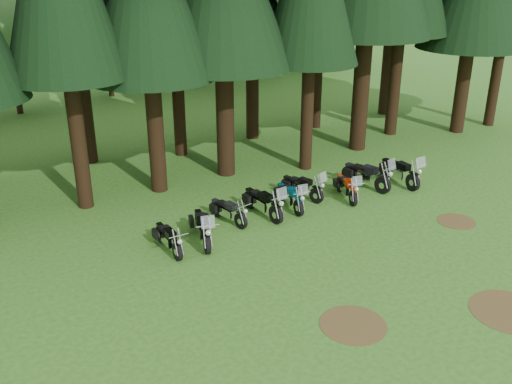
% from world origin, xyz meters
% --- Properties ---
extents(ground, '(120.00, 120.00, 0.00)m').
position_xyz_m(ground, '(0.00, 0.00, 0.00)').
color(ground, '#2C651B').
rests_on(ground, ground).
extents(decid_3, '(6.12, 5.95, 7.65)m').
position_xyz_m(decid_3, '(-4.71, 25.13, 4.51)').
color(decid_3, black).
rests_on(decid_3, ground).
extents(decid_4, '(5.93, 5.76, 7.41)m').
position_xyz_m(decid_4, '(1.58, 26.32, 4.37)').
color(decid_4, black).
rests_on(decid_4, ground).
extents(decid_6, '(7.06, 6.86, 8.82)m').
position_xyz_m(decid_6, '(14.85, 27.01, 5.20)').
color(decid_6, black).
rests_on(decid_6, ground).
extents(dirt_patch_0, '(1.80, 1.80, 0.01)m').
position_xyz_m(dirt_patch_0, '(-3.00, -2.00, 0.01)').
color(dirt_patch_0, '#4C3D1E').
rests_on(dirt_patch_0, ground).
extents(dirt_patch_1, '(1.40, 1.40, 0.01)m').
position_xyz_m(dirt_patch_1, '(4.50, 0.50, 0.01)').
color(dirt_patch_1, '#4C3D1E').
rests_on(dirt_patch_1, ground).
extents(dirt_patch_2, '(2.20, 2.20, 0.01)m').
position_xyz_m(dirt_patch_2, '(1.00, -4.00, 0.01)').
color(dirt_patch_2, '#4C3D1E').
rests_on(dirt_patch_2, ground).
extents(motorcycle_0, '(0.33, 2.03, 0.82)m').
position_xyz_m(motorcycle_0, '(-5.22, 4.45, 0.42)').
color(motorcycle_0, black).
rests_on(motorcycle_0, ground).
extents(motorcycle_1, '(1.05, 2.32, 1.49)m').
position_xyz_m(motorcycle_1, '(-3.99, 4.35, 0.50)').
color(motorcycle_1, black).
rests_on(motorcycle_1, ground).
extents(motorcycle_2, '(0.42, 1.99, 0.81)m').
position_xyz_m(motorcycle_2, '(-2.47, 5.18, 0.41)').
color(motorcycle_2, black).
rests_on(motorcycle_2, ground).
extents(motorcycle_3, '(0.45, 2.39, 1.51)m').
position_xyz_m(motorcycle_3, '(-1.10, 4.92, 0.50)').
color(motorcycle_3, black).
rests_on(motorcycle_3, ground).
extents(motorcycle_4, '(0.67, 2.17, 1.36)m').
position_xyz_m(motorcycle_4, '(0.14, 4.89, 0.46)').
color(motorcycle_4, black).
rests_on(motorcycle_4, ground).
extents(motorcycle_5, '(0.73, 2.17, 1.36)m').
position_xyz_m(motorcycle_5, '(1.15, 5.42, 0.46)').
color(motorcycle_5, black).
rests_on(motorcycle_5, ground).
extents(motorcycle_6, '(1.02, 2.06, 1.33)m').
position_xyz_m(motorcycle_6, '(2.60, 4.37, 0.45)').
color(motorcycle_6, black).
rests_on(motorcycle_6, ground).
extents(motorcycle_7, '(0.69, 2.51, 1.57)m').
position_xyz_m(motorcycle_7, '(4.03, 4.75, 0.53)').
color(motorcycle_7, black).
rests_on(motorcycle_7, ground).
extents(motorcycle_8, '(0.62, 2.50, 1.57)m').
position_xyz_m(motorcycle_8, '(5.52, 4.27, 0.52)').
color(motorcycle_8, black).
rests_on(motorcycle_8, ground).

